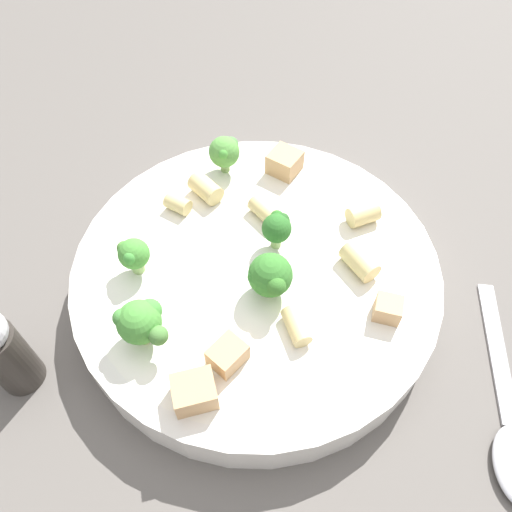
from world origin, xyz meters
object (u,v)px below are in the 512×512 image
object	(u,v)px
broccoli_floret_2	(270,276)
rigatoni_0	(265,211)
pasta_bowl	(256,275)
chicken_chunk_3	(388,309)
pepper_shaker	(1,351)
broccoli_floret_0	(141,322)
broccoli_floret_1	(275,225)
rigatoni_2	(296,326)
rigatoni_3	(360,261)
chicken_chunk_2	(194,392)
rigatoni_4	(206,188)
chicken_chunk_0	(228,355)
chicken_chunk_1	(285,162)
broccoli_floret_3	(133,254)
rigatoni_5	(182,201)
broccoli_floret_4	(225,152)
rigatoni_1	(363,214)

from	to	relation	value
broccoli_floret_2	rigatoni_0	bearing A→B (deg)	-136.78
pasta_bowl	broccoli_floret_2	world-z (taller)	broccoli_floret_2
chicken_chunk_3	pepper_shaker	world-z (taller)	pepper_shaker
broccoli_floret_0	chicken_chunk_3	distance (m)	0.17
broccoli_floret_1	rigatoni_2	xyz separation A→B (m)	(0.05, 0.06, -0.01)
rigatoni_3	chicken_chunk_2	world-z (taller)	chicken_chunk_2
rigatoni_4	chicken_chunk_2	world-z (taller)	chicken_chunk_2
broccoli_floret_0	chicken_chunk_0	size ratio (longest dim) A/B	1.55
broccoli_floret_2	rigatoni_4	world-z (taller)	broccoli_floret_2
rigatoni_0	chicken_chunk_1	bearing A→B (deg)	-157.39
pepper_shaker	chicken_chunk_2	bearing A→B (deg)	118.34
broccoli_floret_3	pepper_shaker	xyz separation A→B (m)	(0.11, -0.01, -0.01)
chicken_chunk_3	rigatoni_4	bearing A→B (deg)	-89.72
pasta_bowl	broccoli_floret_2	distance (m)	0.04
rigatoni_5	rigatoni_0	bearing A→B (deg)	121.04
chicken_chunk_2	broccoli_floret_4	bearing A→B (deg)	-142.43
rigatoni_0	chicken_chunk_3	world-z (taller)	chicken_chunk_3
rigatoni_1	chicken_chunk_1	world-z (taller)	chicken_chunk_1
broccoli_floret_0	rigatoni_3	world-z (taller)	broccoli_floret_0
broccoli_floret_0	chicken_chunk_3	xyz separation A→B (m)	(-0.12, 0.12, -0.01)
pasta_bowl	rigatoni_1	bearing A→B (deg)	157.39
pasta_bowl	chicken_chunk_0	bearing A→B (deg)	27.62
pasta_bowl	broccoli_floret_2	bearing A→B (deg)	62.33
rigatoni_0	rigatoni_5	size ratio (longest dim) A/B	1.35
broccoli_floret_3	chicken_chunk_1	xyz separation A→B (m)	(-0.16, 0.02, -0.01)
broccoli_floret_0	broccoli_floret_2	bearing A→B (deg)	153.95
broccoli_floret_4	chicken_chunk_0	size ratio (longest dim) A/B	1.47
broccoli_floret_2	broccoli_floret_1	bearing A→B (deg)	-144.86
broccoli_floret_2	rigatoni_2	world-z (taller)	broccoli_floret_2
pepper_shaker	rigatoni_4	bearing A→B (deg)	-179.91
broccoli_floret_4	rigatoni_5	xyz separation A→B (m)	(0.06, 0.00, -0.01)
broccoli_floret_2	broccoli_floret_3	xyz separation A→B (m)	(0.05, -0.09, -0.00)
rigatoni_1	rigatoni_3	world-z (taller)	same
chicken_chunk_0	chicken_chunk_2	bearing A→B (deg)	3.14
chicken_chunk_0	chicken_chunk_1	distance (m)	0.19
pasta_bowl	broccoli_floret_0	distance (m)	0.10
broccoli_floret_0	pepper_shaker	bearing A→B (deg)	-40.45
broccoli_floret_1	rigatoni_2	distance (m)	0.08
rigatoni_1	chicken_chunk_1	distance (m)	0.08
broccoli_floret_0	broccoli_floret_4	bearing A→B (deg)	-155.84
rigatoni_2	chicken_chunk_1	size ratio (longest dim) A/B	1.07
chicken_chunk_0	chicken_chunk_2	distance (m)	0.03
rigatoni_5	pepper_shaker	size ratio (longest dim) A/B	0.24
broccoli_floret_3	broccoli_floret_4	bearing A→B (deg)	-169.27
broccoli_floret_4	rigatoni_2	size ratio (longest dim) A/B	1.28
broccoli_floret_1	chicken_chunk_1	xyz separation A→B (m)	(-0.07, -0.05, -0.01)
broccoli_floret_3	chicken_chunk_1	distance (m)	0.16
broccoli_floret_2	broccoli_floret_4	xyz separation A→B (m)	(-0.07, -0.11, 0.00)
chicken_chunk_3	pepper_shaker	distance (m)	0.26
broccoli_floret_4	rigatoni_2	distance (m)	0.17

